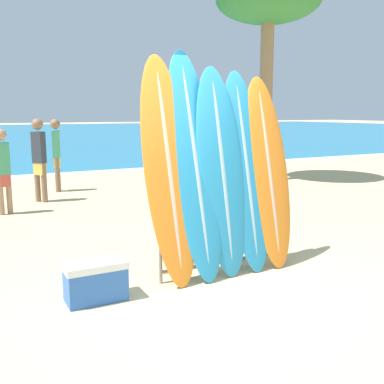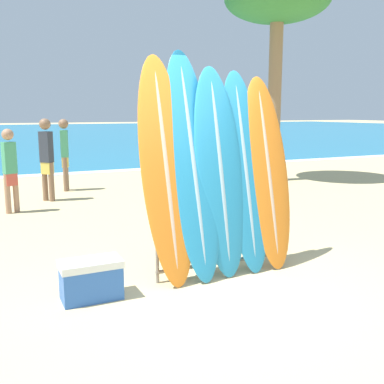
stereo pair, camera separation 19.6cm
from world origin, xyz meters
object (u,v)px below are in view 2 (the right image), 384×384
Objects in this scene: surfboard_slot_2 at (219,171)px; palm_tree at (277,4)px; surfboard_slot_1 at (192,164)px; person_far_left at (10,168)px; person_far_right at (65,152)px; surfboard_slot_4 at (267,172)px; person_near_water at (47,156)px; surfboard_slot_0 at (166,169)px; person_mid_beach at (193,154)px; surfboard_rack at (221,236)px; cooler_box at (91,279)px; surfboard_slot_3 at (245,171)px.

surfboard_slot_2 is 8.16m from palm_tree.
surfboard_slot_2 is at bearing -130.13° from palm_tree.
surfboard_slot_1 is 1.65× the size of person_far_left.
surfboard_slot_1 is 1.51× the size of person_far_right.
surfboard_slot_4 is 1.33× the size of person_near_water.
surfboard_slot_0 reaches higher than person_far_right.
person_far_left is at bearing 114.31° from surfboard_slot_2.
surfboard_slot_2 is 4.83m from person_far_left.
surfboard_slot_2 is 1.38× the size of person_near_water.
surfboard_slot_0 is 0.97× the size of surfboard_slot_1.
palm_tree is at bearing 97.00° from person_far_right.
palm_tree is at bearing 115.76° from person_mid_beach.
surfboard_slot_1 is at bearing 1.28° from surfboard_slot_0.
person_mid_beach is at bearing 67.92° from surfboard_rack.
person_mid_beach is at bearing -11.01° from person_far_left.
cooler_box is (0.43, -4.56, -0.65)m from person_far_left.
person_near_water is (-1.87, 5.29, -0.20)m from surfboard_slot_4.
surfboard_slot_1 is 4.24× the size of cooler_box.
surfboard_rack is 1.05× the size of person_far_left.
surfboard_slot_0 is 5.29m from person_near_water.
person_mid_beach is at bearing 71.00° from surfboard_slot_3.
palm_tree is at bearing 54.00° from surfboard_slot_4.
surfboard_slot_3 is (0.99, -0.03, -0.07)m from surfboard_slot_0.
person_near_water is 1.20m from person_far_left.
surfboard_slot_0 reaches higher than surfboard_slot_3.
person_mid_beach is at bearing 55.48° from cooler_box.
person_mid_beach is (2.12, 5.17, -0.33)m from surfboard_slot_2.
person_far_right is (-1.30, 6.43, -0.22)m from surfboard_slot_4.
person_near_water is (-1.56, 5.28, -0.23)m from surfboard_slot_3.
surfboard_slot_1 is 5.33m from person_near_water.
person_far_right is (0.56, 1.13, -0.02)m from person_near_water.
surfboard_slot_1 is at bearing 149.84° from person_near_water.
surfboard_slot_2 is 0.66m from surfboard_slot_4.
person_near_water is at bearing 96.11° from surfboard_slot_0.
person_mid_beach is 2.62× the size of cooler_box.
surfboard_slot_0 is 5.84m from person_mid_beach.
person_mid_beach is at bearing -131.90° from person_near_water.
surfboard_slot_2 is (0.64, -0.05, -0.05)m from surfboard_slot_0.
cooler_box is at bearing -19.27° from person_mid_beach.
surfboard_slot_1 reaches higher than person_far_right.
surfboard_slot_4 is at bearing 4.44° from cooler_box.
surfboard_slot_1 is 1.08× the size of surfboard_slot_2.
surfboard_slot_1 is 4.66m from person_far_left.
surfboard_slot_1 is 1.49× the size of person_near_water.
person_near_water is 1.02× the size of person_far_right.
person_mid_beach is 4.18m from person_far_left.
palm_tree is (5.42, -0.77, 3.69)m from person_far_right.
surfboard_slot_3 is 6.49m from person_far_right.
surfboard_slot_2 is at bearing 6.27° from cooler_box.
surfboard_slot_0 is at bearing 15.06° from person_far_right.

